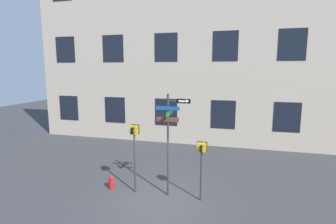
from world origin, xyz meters
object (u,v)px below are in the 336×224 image
Objects in this scene: street_sign_pole at (170,135)px; fire_hydrant at (111,183)px; pedestrian_signal_left at (134,141)px; pedestrian_signal_right at (201,155)px.

street_sign_pole is 7.16× the size of fire_hydrant.
pedestrian_signal_left is 1.22× the size of pedestrian_signal_right.
pedestrian_signal_right is 4.30m from fire_hydrant.
street_sign_pole is 1.45× the size of pedestrian_signal_left.
street_sign_pole reaches higher than pedestrian_signal_left.
street_sign_pole is at bearing 1.61° from fire_hydrant.
pedestrian_signal_right is at bearing 0.11° from pedestrian_signal_left.
street_sign_pole is 1.55m from pedestrian_signal_left.
pedestrian_signal_right is at bearing -4.01° from street_sign_pole.
fire_hydrant is (-1.15, 0.02, -1.98)m from pedestrian_signal_left.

